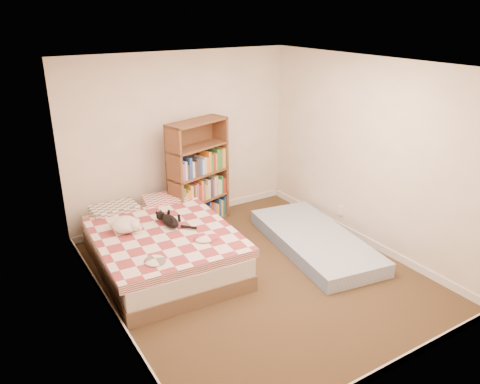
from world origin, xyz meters
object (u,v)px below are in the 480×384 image
bookshelf (198,187)px  white_dog (126,224)px  bed (160,245)px  black_cat (169,220)px  floor_mattress (315,241)px

bookshelf → white_dog: (-1.35, -0.74, 0.04)m
bed → bookshelf: size_ratio=1.42×
black_cat → bed: bearing=162.5°
bed → floor_mattress: size_ratio=1.07×
floor_mattress → white_dog: (-2.33, 0.78, 0.51)m
bed → black_cat: (0.14, -0.01, 0.32)m
bed → black_cat: 0.35m
floor_mattress → white_dog: 2.51m
bookshelf → white_dog: 1.54m
bookshelf → floor_mattress: bearing=-73.7°
bed → bookshelf: bearing=43.9°
floor_mattress → black_cat: black_cat is taller
bed → black_cat: bearing=-1.0°
bookshelf → floor_mattress: bookshelf is taller
bookshelf → floor_mattress: (0.98, -1.52, -0.48)m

